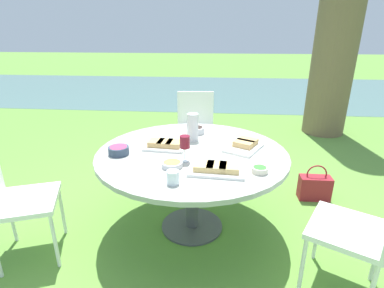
{
  "coord_description": "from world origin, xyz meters",
  "views": [
    {
      "loc": [
        0.19,
        -2.14,
        1.59
      ],
      "look_at": [
        0.0,
        0.0,
        0.76
      ],
      "focal_mm": 28.0,
      "sensor_mm": 36.0,
      "label": 1
    }
  ],
  "objects_px": {
    "chair_far_back": "(10,194)",
    "water_pitcher": "(193,127)",
    "handbag": "(315,187)",
    "wine_glass": "(185,143)",
    "chair_near_left": "(365,224)",
    "chair_near_right": "(195,123)",
    "dining_table": "(192,161)"
  },
  "relations": [
    {
      "from": "chair_far_back",
      "to": "water_pitcher",
      "type": "relative_size",
      "value": 3.82
    },
    {
      "from": "water_pitcher",
      "to": "handbag",
      "type": "height_order",
      "value": "water_pitcher"
    },
    {
      "from": "wine_glass",
      "to": "handbag",
      "type": "height_order",
      "value": "wine_glass"
    },
    {
      "from": "chair_near_left",
      "to": "chair_near_right",
      "type": "bearing_deg",
      "value": 120.98
    },
    {
      "from": "dining_table",
      "to": "wine_glass",
      "type": "distance_m",
      "value": 0.3
    },
    {
      "from": "handbag",
      "to": "water_pitcher",
      "type": "bearing_deg",
      "value": -165.16
    },
    {
      "from": "chair_near_left",
      "to": "handbag",
      "type": "xyz_separation_m",
      "value": [
        0.1,
        1.16,
        -0.4
      ]
    },
    {
      "from": "dining_table",
      "to": "handbag",
      "type": "bearing_deg",
      "value": 25.74
    },
    {
      "from": "dining_table",
      "to": "water_pitcher",
      "type": "distance_m",
      "value": 0.32
    },
    {
      "from": "dining_table",
      "to": "handbag",
      "type": "height_order",
      "value": "dining_table"
    },
    {
      "from": "water_pitcher",
      "to": "wine_glass",
      "type": "distance_m",
      "value": 0.44
    },
    {
      "from": "wine_glass",
      "to": "water_pitcher",
      "type": "bearing_deg",
      "value": 87.84
    },
    {
      "from": "dining_table",
      "to": "chair_near_left",
      "type": "bearing_deg",
      "value": -29.11
    },
    {
      "from": "chair_near_right",
      "to": "handbag",
      "type": "xyz_separation_m",
      "value": [
        1.25,
        -0.75,
        -0.4
      ]
    },
    {
      "from": "chair_far_back",
      "to": "water_pitcher",
      "type": "bearing_deg",
      "value": 30.31
    },
    {
      "from": "water_pitcher",
      "to": "chair_near_right",
      "type": "bearing_deg",
      "value": 93.38
    },
    {
      "from": "chair_near_right",
      "to": "wine_glass",
      "type": "height_order",
      "value": "wine_glass"
    },
    {
      "from": "wine_glass",
      "to": "chair_near_right",
      "type": "bearing_deg",
      "value": 91.76
    },
    {
      "from": "chair_near_right",
      "to": "chair_far_back",
      "type": "height_order",
      "value": "same"
    },
    {
      "from": "chair_near_left",
      "to": "wine_glass",
      "type": "height_order",
      "value": "wine_glass"
    },
    {
      "from": "chair_near_right",
      "to": "chair_far_back",
      "type": "xyz_separation_m",
      "value": [
        -1.14,
        -1.77,
        0.0
      ]
    },
    {
      "from": "chair_near_left",
      "to": "wine_glass",
      "type": "distance_m",
      "value": 1.22
    },
    {
      "from": "chair_near_left",
      "to": "chair_near_right",
      "type": "relative_size",
      "value": 1.0
    },
    {
      "from": "dining_table",
      "to": "chair_near_left",
      "type": "distance_m",
      "value": 1.23
    },
    {
      "from": "dining_table",
      "to": "chair_near_right",
      "type": "bearing_deg",
      "value": 93.46
    },
    {
      "from": "chair_near_left",
      "to": "water_pitcher",
      "type": "height_order",
      "value": "water_pitcher"
    },
    {
      "from": "dining_table",
      "to": "wine_glass",
      "type": "relative_size",
      "value": 7.69
    },
    {
      "from": "dining_table",
      "to": "chair_near_left",
      "type": "relative_size",
      "value": 1.66
    },
    {
      "from": "wine_glass",
      "to": "handbag",
      "type": "distance_m",
      "value": 1.59
    },
    {
      "from": "chair_near_left",
      "to": "water_pitcher",
      "type": "xyz_separation_m",
      "value": [
        -1.09,
        0.84,
        0.29
      ]
    },
    {
      "from": "chair_far_back",
      "to": "handbag",
      "type": "height_order",
      "value": "chair_far_back"
    },
    {
      "from": "water_pitcher",
      "to": "handbag",
      "type": "relative_size",
      "value": 0.63
    }
  ]
}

